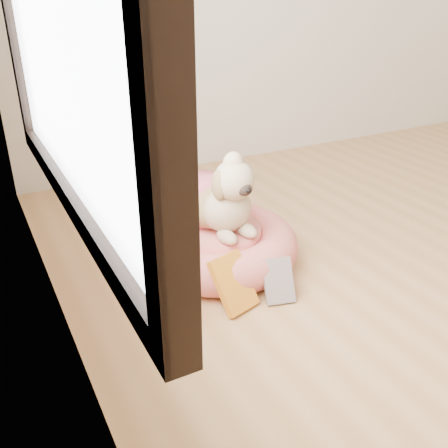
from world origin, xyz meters
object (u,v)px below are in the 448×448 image
dog (213,185)px  book_yellow (234,283)px  pet_bed (219,245)px  book_white (278,281)px

dog → book_yellow: 0.45m
dog → pet_bed: bearing=-64.8°
pet_bed → book_white: bearing=-78.0°
book_yellow → book_white: 0.19m
pet_bed → book_yellow: (-0.11, -0.33, 0.02)m
book_yellow → pet_bed: bearing=55.8°
pet_bed → book_yellow: bearing=-107.7°
dog → book_white: dog is taller
pet_bed → book_white: size_ratio=3.87×
book_white → book_yellow: bearing=-177.7°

